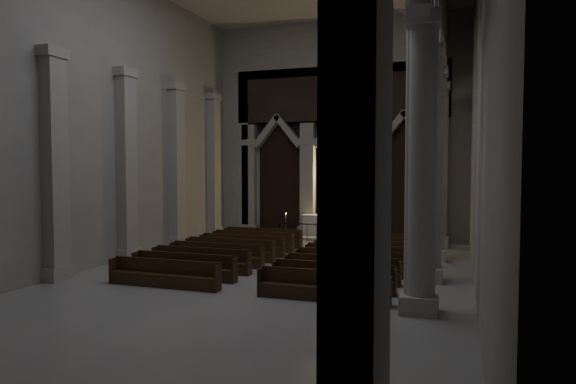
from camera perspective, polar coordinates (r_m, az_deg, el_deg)
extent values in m
plane|color=#999791|center=(18.37, -2.67, -9.63)|extent=(24.00, 24.00, 0.00)
cube|color=#999790|center=(29.49, 5.86, 6.85)|extent=(14.00, 0.10, 12.00)
cube|color=#999790|center=(21.57, -20.49, 8.09)|extent=(0.10, 24.00, 12.00)
cube|color=#999790|center=(16.82, 20.43, 9.59)|extent=(0.10, 24.00, 12.00)
cube|color=#AAA79F|center=(30.62, -4.29, 1.47)|extent=(0.80, 0.50, 6.40)
cube|color=#AAA79F|center=(30.84, -4.27, -4.02)|extent=(1.05, 0.70, 0.50)
cube|color=#AAA79F|center=(30.64, -4.30, 5.49)|extent=(1.00, 0.65, 0.35)
cube|color=#AAA79F|center=(29.41, 2.19, 1.41)|extent=(0.80, 0.50, 6.40)
cube|color=#AAA79F|center=(29.64, 2.18, -4.30)|extent=(1.05, 0.70, 0.50)
cube|color=#AAA79F|center=(29.43, 2.20, 5.60)|extent=(1.00, 0.65, 0.35)
cube|color=#AAA79F|center=(28.60, 9.13, 1.33)|extent=(0.80, 0.50, 6.40)
cube|color=#AAA79F|center=(28.83, 9.08, -4.54)|extent=(1.05, 0.70, 0.50)
cube|color=#AAA79F|center=(28.62, 9.16, 5.64)|extent=(1.00, 0.65, 0.35)
cube|color=#AAA79F|center=(28.23, 16.35, 1.23)|extent=(0.80, 0.50, 6.40)
cube|color=#AAA79F|center=(28.47, 16.27, -4.72)|extent=(1.05, 0.70, 0.50)
cube|color=#AAA79F|center=(28.25, 16.42, 5.59)|extent=(1.00, 0.65, 0.35)
cube|color=black|center=(30.29, -0.89, 2.03)|extent=(2.60, 0.15, 7.00)
cube|color=tan|center=(29.28, 5.77, 1.98)|extent=(2.60, 0.15, 7.00)
cube|color=black|center=(28.70, 12.80, 1.90)|extent=(2.60, 0.15, 7.00)
cube|color=black|center=(29.21, 5.66, 10.83)|extent=(12.00, 0.50, 3.00)
cube|color=#AAA79F|center=(30.93, -5.67, 3.89)|extent=(1.60, 0.50, 9.00)
cube|color=#AAA79F|center=(28.20, 18.02, 3.84)|extent=(1.60, 0.50, 9.00)
cube|color=#AAA79F|center=(29.66, 5.68, 15.62)|extent=(14.00, 0.50, 3.00)
plane|color=#FFD972|center=(29.25, 5.75, 1.98)|extent=(1.50, 0.00, 1.50)
cube|color=#562E1D|center=(29.17, 5.71, 1.98)|extent=(0.13, 0.08, 1.80)
cube|color=#562E1D|center=(29.16, 5.72, 2.66)|extent=(1.10, 0.08, 0.13)
cube|color=tan|center=(29.11, 5.69, 1.88)|extent=(0.26, 0.10, 0.60)
sphere|color=tan|center=(29.10, 5.69, 2.66)|extent=(0.17, 0.17, 0.17)
cylinder|color=tan|center=(29.16, 5.19, 2.61)|extent=(0.45, 0.08, 0.08)
cylinder|color=tan|center=(29.05, 6.19, 2.60)|extent=(0.45, 0.08, 0.08)
cube|color=#AAA79F|center=(26.48, 16.30, -5.29)|extent=(1.00, 1.00, 0.50)
cylinder|color=#AAA79F|center=(26.21, 16.42, 2.85)|extent=(0.70, 0.70, 7.50)
cube|color=#AAA79F|center=(26.49, 16.55, 11.20)|extent=(0.95, 0.95, 0.35)
cube|color=#AAA79F|center=(22.53, 15.88, -6.73)|extent=(1.00, 1.00, 0.50)
cylinder|color=#AAA79F|center=(22.22, 16.02, 2.85)|extent=(0.70, 0.70, 7.50)
cube|color=#AAA79F|center=(22.55, 16.17, 12.68)|extent=(0.95, 0.95, 0.35)
cube|color=#AAA79F|center=(18.61, 15.28, -8.78)|extent=(1.00, 1.00, 0.50)
cylinder|color=#AAA79F|center=(18.22, 15.45, 2.85)|extent=(0.70, 0.70, 7.50)
cube|color=#AAA79F|center=(18.62, 15.62, 14.78)|extent=(0.95, 0.95, 0.35)
cube|color=#AAA79F|center=(14.72, 14.35, -11.91)|extent=(1.00, 1.00, 0.50)
cylinder|color=#AAA79F|center=(14.23, 14.55, 2.85)|extent=(0.70, 0.70, 7.50)
cube|color=#AAA79F|center=(14.74, 14.75, 17.99)|extent=(0.95, 0.95, 0.35)
cube|color=#AAA79F|center=(28.12, 16.59, 4.07)|extent=(0.55, 1.20, 9.20)
cube|color=#AAA79F|center=(5.42, 7.81, 9.18)|extent=(0.55, 1.20, 9.20)
cube|color=#AAA79F|center=(29.60, -8.19, -4.34)|extent=(0.60, 1.00, 0.50)
cube|color=#AAA79F|center=(29.36, -8.25, 2.94)|extent=(0.50, 0.80, 7.50)
cube|color=#AAA79F|center=(29.61, -8.30, 10.41)|extent=(0.60, 1.00, 0.35)
cube|color=#AAA79F|center=(26.13, -12.17, -5.35)|extent=(0.60, 1.00, 0.50)
cube|color=#AAA79F|center=(25.86, -12.26, 2.90)|extent=(0.50, 0.80, 7.50)
cube|color=#AAA79F|center=(26.14, -12.36, 11.37)|extent=(0.60, 1.00, 0.35)
cube|color=#AAA79F|center=(22.83, -17.35, -6.63)|extent=(0.60, 1.00, 0.50)
cube|color=#AAA79F|center=(22.52, -17.50, 2.83)|extent=(0.50, 0.80, 7.50)
cube|color=#AAA79F|center=(22.84, -17.65, 12.53)|extent=(0.60, 1.00, 0.35)
cube|color=#AAA79F|center=(19.79, -24.23, -8.23)|extent=(0.60, 1.00, 0.50)
cube|color=#AAA79F|center=(19.43, -24.47, 2.69)|extent=(0.50, 0.80, 7.50)
cube|color=#AAA79F|center=(19.80, -24.72, 13.90)|extent=(0.60, 1.00, 0.35)
cube|color=#AAA79F|center=(28.34, 5.17, -5.00)|extent=(8.50, 2.60, 0.15)
cube|color=silver|center=(28.69, 3.78, -3.68)|extent=(2.00, 0.78, 1.05)
cube|color=silver|center=(28.63, 3.79, -2.60)|extent=(2.16, 0.87, 0.04)
cube|color=black|center=(26.42, 4.22, -3.66)|extent=(5.03, 0.05, 0.05)
cube|color=black|center=(27.20, -0.93, -4.42)|extent=(0.09, 0.09, 1.01)
cube|color=black|center=(25.97, 9.62, -4.81)|extent=(0.09, 0.09, 1.01)
cylinder|color=black|center=(27.04, 0.08, -4.52)|extent=(0.02, 0.02, 0.93)
cylinder|color=black|center=(26.89, 1.10, -4.57)|extent=(0.02, 0.02, 0.93)
cylinder|color=black|center=(26.74, 2.13, -4.61)|extent=(0.02, 0.02, 0.93)
cylinder|color=black|center=(26.61, 3.17, -4.65)|extent=(0.02, 0.02, 0.93)
cylinder|color=black|center=(26.48, 4.22, -4.69)|extent=(0.02, 0.02, 0.93)
cylinder|color=black|center=(26.36, 5.28, -4.73)|extent=(0.02, 0.02, 0.93)
cylinder|color=black|center=(26.25, 6.35, -4.77)|extent=(0.02, 0.02, 0.93)
cylinder|color=black|center=(26.15, 7.44, -4.81)|extent=(0.02, 0.02, 0.93)
cylinder|color=black|center=(26.06, 8.52, -4.84)|extent=(0.02, 0.02, 0.93)
cylinder|color=#97642E|center=(28.05, -0.25, -5.18)|extent=(0.24, 0.24, 0.05)
cylinder|color=#97642E|center=(27.98, -0.25, -4.02)|extent=(0.04, 0.04, 1.14)
cylinder|color=#97642E|center=(27.91, -0.25, -2.86)|extent=(0.12, 0.12, 0.02)
cylinder|color=#EDE2C7|center=(27.90, -0.25, -2.65)|extent=(0.05, 0.05, 0.20)
sphere|color=#F8D456|center=(27.89, -0.25, -2.41)|extent=(0.04, 0.04, 0.04)
cylinder|color=#97642E|center=(26.70, 10.87, -5.65)|extent=(0.24, 0.24, 0.05)
cylinder|color=#97642E|center=(26.62, 10.88, -4.42)|extent=(0.04, 0.04, 1.15)
cylinder|color=#97642E|center=(26.55, 10.89, -3.18)|extent=(0.12, 0.12, 0.02)
cylinder|color=#EDE2C7|center=(26.54, 10.89, -2.96)|extent=(0.05, 0.05, 0.20)
sphere|color=#F8D456|center=(26.52, 10.90, -2.70)|extent=(0.04, 0.04, 0.04)
cube|color=black|center=(25.46, -2.83, -5.59)|extent=(3.95, 0.38, 0.42)
cube|color=black|center=(25.56, -2.69, -4.54)|extent=(3.95, 0.07, 0.47)
cube|color=black|center=(26.21, -6.87, -4.89)|extent=(0.06, 0.42, 0.85)
cube|color=black|center=(24.78, 1.44, -5.33)|extent=(0.06, 0.42, 0.85)
cube|color=black|center=(24.04, 9.31, -6.14)|extent=(3.95, 0.38, 0.42)
cube|color=black|center=(24.15, 9.38, -5.03)|extent=(3.95, 0.07, 0.47)
cube|color=black|center=(24.40, 4.70, -5.47)|extent=(0.06, 0.42, 0.85)
cube|color=black|center=(23.77, 14.04, -5.78)|extent=(0.06, 0.42, 0.85)
cube|color=black|center=(24.30, -3.94, -6.01)|extent=(3.95, 0.38, 0.42)
cube|color=black|center=(24.39, -3.78, -4.91)|extent=(3.95, 0.07, 0.47)
cube|color=black|center=(25.08, -8.13, -5.26)|extent=(0.06, 0.42, 0.85)
cube|color=black|center=(23.58, 0.53, -5.76)|extent=(0.06, 0.42, 0.85)
cube|color=black|center=(22.80, 8.78, -6.63)|extent=(3.95, 0.38, 0.42)
cube|color=black|center=(22.91, 8.87, -5.46)|extent=(3.95, 0.07, 0.47)
cube|color=black|center=(23.18, 3.94, -5.92)|extent=(0.06, 0.42, 0.85)
cube|color=black|center=(22.52, 13.78, -6.26)|extent=(0.06, 0.42, 0.85)
cube|color=black|center=(23.14, -5.15, -6.47)|extent=(3.95, 0.38, 0.42)
cube|color=black|center=(23.23, -4.98, -5.31)|extent=(3.95, 0.07, 0.47)
cube|color=black|center=(23.96, -9.51, -5.66)|extent=(0.06, 0.42, 0.85)
cube|color=black|center=(22.39, -0.49, -6.23)|extent=(0.06, 0.42, 0.85)
cube|color=black|center=(21.57, 8.20, -7.18)|extent=(3.95, 0.38, 0.42)
cube|color=black|center=(21.67, 8.30, -5.94)|extent=(3.95, 0.07, 0.47)
cube|color=black|center=(21.97, 3.10, -6.41)|extent=(0.06, 0.42, 0.85)
cube|color=black|center=(21.27, 13.49, -6.80)|extent=(0.06, 0.42, 0.85)
cube|color=black|center=(22.00, -6.50, -6.97)|extent=(3.95, 0.38, 0.42)
cube|color=black|center=(22.09, -6.31, -5.75)|extent=(3.95, 0.07, 0.47)
cube|color=black|center=(22.86, -11.02, -6.09)|extent=(0.06, 0.42, 0.85)
cube|color=black|center=(21.21, -1.62, -6.75)|extent=(0.06, 0.42, 0.85)
cube|color=black|center=(20.34, 7.55, -7.80)|extent=(3.95, 0.38, 0.42)
cube|color=black|center=(20.43, 7.65, -6.48)|extent=(3.95, 0.07, 0.47)
cube|color=black|center=(20.76, 2.15, -6.96)|extent=(0.06, 0.42, 0.85)
cube|color=black|center=(20.02, 13.16, -7.41)|extent=(0.06, 0.42, 0.85)
cube|color=black|center=(20.87, -7.99, -7.52)|extent=(3.95, 0.38, 0.42)
cube|color=black|center=(20.95, -7.78, -6.24)|extent=(3.95, 0.07, 0.47)
cube|color=black|center=(21.78, -12.68, -6.56)|extent=(0.06, 0.42, 0.85)
cube|color=black|center=(20.04, -2.89, -7.32)|extent=(0.06, 0.42, 0.85)
cube|color=black|center=(19.11, 6.80, -8.50)|extent=(3.95, 0.38, 0.42)
cube|color=black|center=(19.20, 6.92, -7.08)|extent=(3.95, 0.07, 0.47)
cube|color=black|center=(19.56, 1.08, -7.57)|extent=(0.06, 0.42, 0.85)
cube|color=black|center=(18.78, 12.78, -8.10)|extent=(0.06, 0.42, 0.85)
cube|color=black|center=(19.77, -9.66, -8.13)|extent=(3.95, 0.38, 0.42)
cube|color=black|center=(19.84, -9.43, -6.78)|extent=(3.95, 0.07, 0.47)
cube|color=black|center=(20.72, -14.52, -7.07)|extent=(0.06, 0.42, 0.85)
cube|color=black|center=(18.88, -4.32, -7.97)|extent=(0.06, 0.42, 0.85)
cube|color=black|center=(17.90, 5.96, -9.28)|extent=(3.95, 0.38, 0.42)
cube|color=black|center=(17.98, 6.09, -7.77)|extent=(3.95, 0.07, 0.47)
cube|color=black|center=(18.38, -0.13, -8.27)|extent=(0.06, 0.42, 0.85)
cube|color=black|center=(17.54, 12.36, -8.88)|extent=(0.06, 0.42, 0.85)
cube|color=black|center=(18.68, -11.53, -8.81)|extent=(3.95, 0.38, 0.42)
cube|color=black|center=(18.74, -11.27, -7.37)|extent=(3.95, 0.07, 0.47)
cube|color=black|center=(19.69, -16.57, -7.63)|extent=(0.06, 0.42, 0.85)
cube|color=black|center=(17.74, -5.94, -8.69)|extent=(0.06, 0.42, 0.85)
cube|color=black|center=(16.69, 4.98, -10.18)|extent=(3.95, 0.38, 0.42)
cube|color=black|center=(16.76, 5.14, -8.56)|extent=(3.95, 0.07, 0.47)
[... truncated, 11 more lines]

